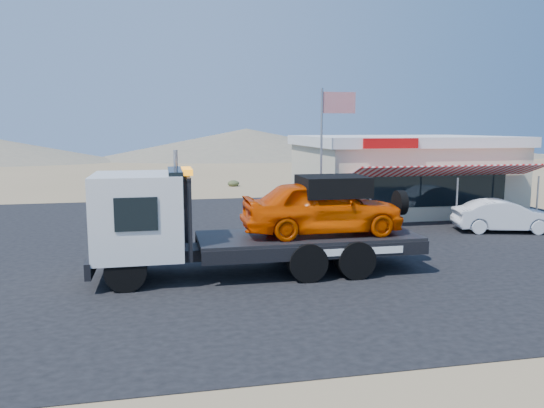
% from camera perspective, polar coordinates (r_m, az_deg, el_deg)
% --- Properties ---
extents(ground, '(120.00, 120.00, 0.00)m').
position_cam_1_polar(ground, '(18.03, -5.00, -5.84)').
color(ground, '#8B734F').
rests_on(ground, ground).
extents(asphalt_lot, '(32.00, 24.00, 0.02)m').
position_cam_1_polar(asphalt_lot, '(21.22, -0.60, -3.63)').
color(asphalt_lot, black).
rests_on(asphalt_lot, ground).
extents(tow_truck, '(9.58, 2.84, 3.20)m').
position_cam_1_polar(tow_truck, '(15.79, -2.34, -1.45)').
color(tow_truck, black).
rests_on(tow_truck, asphalt_lot).
extents(white_sedan, '(4.29, 2.39, 1.34)m').
position_cam_1_polar(white_sedan, '(24.29, 23.69, -1.19)').
color(white_sedan, silver).
rests_on(white_sedan, asphalt_lot).
extents(jerky_store, '(10.40, 9.97, 3.90)m').
position_cam_1_polar(jerky_store, '(29.27, 13.61, 3.34)').
color(jerky_store, beige).
rests_on(jerky_store, asphalt_lot).
extents(flagpole, '(1.55, 0.10, 6.00)m').
position_cam_1_polar(flagpole, '(22.96, 5.90, 6.67)').
color(flagpole, '#99999E').
rests_on(flagpole, asphalt_lot).
extents(distant_hills, '(126.00, 48.00, 4.20)m').
position_cam_1_polar(distant_hills, '(72.97, -17.99, 5.90)').
color(distant_hills, '#726B59').
rests_on(distant_hills, ground).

